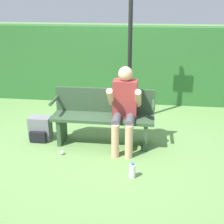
{
  "coord_description": "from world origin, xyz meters",
  "views": [
    {
      "loc": [
        0.68,
        -4.3,
        2.2
      ],
      "look_at": [
        0.15,
        -0.1,
        0.57
      ],
      "focal_mm": 50.0,
      "sensor_mm": 36.0,
      "label": 1
    }
  ],
  "objects_px": {
    "park_bench": "(104,116)",
    "backpack": "(40,129)",
    "person_seated": "(124,105)",
    "signpost": "(130,32)",
    "water_bottle": "(132,171)"
  },
  "relations": [
    {
      "from": "park_bench",
      "to": "backpack",
      "type": "distance_m",
      "value": 1.05
    },
    {
      "from": "person_seated",
      "to": "signpost",
      "type": "distance_m",
      "value": 1.36
    },
    {
      "from": "backpack",
      "to": "signpost",
      "type": "distance_m",
      "value": 2.15
    },
    {
      "from": "park_bench",
      "to": "signpost",
      "type": "height_order",
      "value": "signpost"
    },
    {
      "from": "signpost",
      "to": "backpack",
      "type": "bearing_deg",
      "value": -145.83
    },
    {
      "from": "park_bench",
      "to": "signpost",
      "type": "distance_m",
      "value": 1.49
    },
    {
      "from": "backpack",
      "to": "water_bottle",
      "type": "xyz_separation_m",
      "value": [
        1.52,
        -0.92,
        -0.08
      ]
    },
    {
      "from": "backpack",
      "to": "signpost",
      "type": "relative_size",
      "value": 0.13
    },
    {
      "from": "park_bench",
      "to": "signpost",
      "type": "bearing_deg",
      "value": 69.89
    },
    {
      "from": "backpack",
      "to": "signpost",
      "type": "height_order",
      "value": "signpost"
    },
    {
      "from": "person_seated",
      "to": "signpost",
      "type": "bearing_deg",
      "value": 90.31
    },
    {
      "from": "person_seated",
      "to": "water_bottle",
      "type": "relative_size",
      "value": 6.0
    },
    {
      "from": "park_bench",
      "to": "backpack",
      "type": "height_order",
      "value": "park_bench"
    },
    {
      "from": "person_seated",
      "to": "backpack",
      "type": "distance_m",
      "value": 1.43
    },
    {
      "from": "park_bench",
      "to": "person_seated",
      "type": "bearing_deg",
      "value": -19.98
    }
  ]
}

